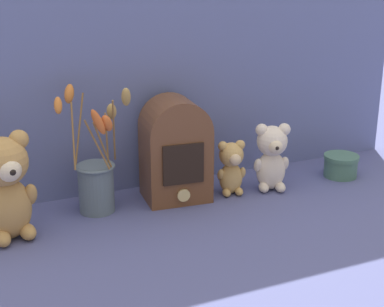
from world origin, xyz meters
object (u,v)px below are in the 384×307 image
(teddy_bear_small, at_px, (231,166))
(decorative_tin_tall, at_px, (341,166))
(flower_vase, at_px, (96,177))
(teddy_bear_large, at_px, (6,185))
(teddy_bear_medium, at_px, (272,156))
(vintage_radio, at_px, (175,148))

(teddy_bear_small, relative_size, decorative_tin_tall, 1.48)
(flower_vase, relative_size, decorative_tin_tall, 3.19)
(teddy_bear_large, distance_m, decorative_tin_tall, 0.87)
(teddy_bear_medium, height_order, teddy_bear_small, teddy_bear_medium)
(teddy_bear_large, distance_m, teddy_bear_medium, 0.65)
(flower_vase, height_order, decorative_tin_tall, flower_vase)
(teddy_bear_medium, relative_size, flower_vase, 0.58)
(vintage_radio, xyz_separation_m, decorative_tin_tall, (0.47, -0.04, -0.10))
(flower_vase, bearing_deg, teddy_bear_large, -164.30)
(teddy_bear_small, xyz_separation_m, flower_vase, (-0.34, 0.03, 0.01))
(teddy_bear_medium, distance_m, teddy_bear_small, 0.11)
(teddy_bear_large, xyz_separation_m, flower_vase, (0.21, 0.06, -0.04))
(teddy_bear_medium, bearing_deg, teddy_bear_small, 171.08)
(flower_vase, xyz_separation_m, decorative_tin_tall, (0.66, -0.04, -0.06))
(teddy_bear_large, xyz_separation_m, decorative_tin_tall, (0.87, 0.01, -0.09))
(teddy_bear_medium, xyz_separation_m, flower_vase, (-0.44, 0.05, -0.01))
(teddy_bear_large, relative_size, teddy_bear_small, 1.67)
(teddy_bear_large, bearing_deg, flower_vase, 15.70)
(teddy_bear_large, bearing_deg, teddy_bear_small, 2.80)
(teddy_bear_small, height_order, flower_vase, flower_vase)
(teddy_bear_medium, distance_m, decorative_tin_tall, 0.23)
(teddy_bear_medium, bearing_deg, flower_vase, 173.81)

